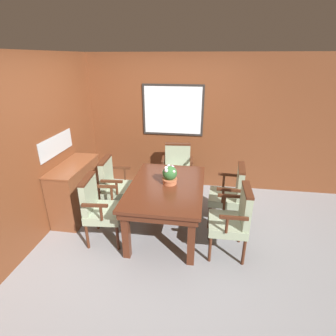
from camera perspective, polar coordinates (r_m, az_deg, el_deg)
name	(u,v)px	position (r m, az deg, el deg)	size (l,w,h in m)	color
ground_plane	(157,238)	(3.86, -2.49, -14.94)	(14.00, 14.00, 0.00)	gray
wall_back	(174,123)	(4.96, 1.33, 9.73)	(7.20, 0.08, 2.45)	brown
wall_left	(35,151)	(3.90, -26.93, 3.38)	(0.08, 7.20, 2.45)	brown
dining_table	(166,192)	(3.68, -0.36, -5.18)	(1.02, 1.50, 0.73)	#4C2314
chair_head_far	(177,167)	(4.75, 2.04, 0.14)	(0.57, 0.51, 0.94)	#472314
chair_left_far	(115,184)	(4.23, -11.52, -3.35)	(0.50, 0.57, 0.94)	#472314
chair_right_far	(230,192)	(4.00, 13.42, -5.14)	(0.50, 0.56, 0.94)	#472314
chair_left_near	(99,206)	(3.67, -14.72, -8.02)	(0.51, 0.57, 0.94)	#472314
chair_right_near	(234,218)	(3.42, 14.13, -10.46)	(0.48, 0.55, 0.94)	#472314
potted_plant	(170,175)	(3.64, 0.38, -1.51)	(0.22, 0.23, 0.27)	#B2603D
sideboard_cabinet	(76,190)	(4.40, -19.42, -4.51)	(0.43, 1.04, 0.86)	brown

